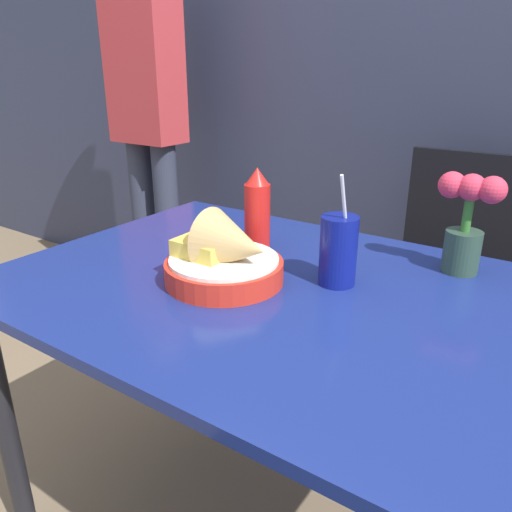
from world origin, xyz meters
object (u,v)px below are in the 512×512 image
Objects in this scene: ketchup_bottle at (257,210)px; person_standing at (147,102)px; chair_far_window at (453,269)px; food_basket at (227,259)px; flower_vase at (467,220)px; drink_cup at (338,253)px.

person_standing is (-1.02, 0.63, 0.18)m from ketchup_bottle.
chair_far_window is 0.97m from food_basket.
food_basket is 0.53m from flower_vase.
person_standing is (-1.36, -0.05, 0.49)m from chair_far_window.
ketchup_bottle is 0.12× the size of person_standing.
flower_vase reaches higher than food_basket.
food_basket is at bearing -146.38° from drink_cup.
food_basket is (-0.27, -0.89, 0.27)m from chair_far_window.
flower_vase is at bearing -77.50° from chair_far_window.
drink_cup is (-0.08, -0.76, 0.28)m from chair_far_window.
person_standing is (-1.08, 0.84, 0.23)m from food_basket.
drink_cup reaches higher than food_basket.
ketchup_bottle reaches higher than chair_far_window.
ketchup_bottle is 0.28m from drink_cup.
food_basket is 0.23m from drink_cup.
drink_cup is 0.14× the size of person_standing.
chair_far_window is at bearing 84.09° from drink_cup.
chair_far_window is 4.45× the size of ketchup_bottle.
person_standing is at bearing 161.36° from flower_vase.
drink_cup reaches higher than chair_far_window.
ketchup_bottle is (-0.07, 0.21, 0.04)m from food_basket.
drink_cup is at bearing -95.91° from chair_far_window.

